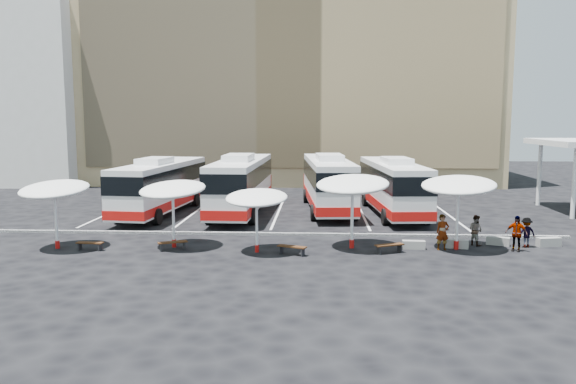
{
  "coord_description": "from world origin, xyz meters",
  "views": [
    {
      "loc": [
        2.82,
        -31.24,
        6.66
      ],
      "look_at": [
        1.0,
        3.0,
        2.2
      ],
      "focal_mm": 35.0,
      "sensor_mm": 36.0,
      "label": 1
    }
  ],
  "objects_px": {
    "bus_1": "(241,183)",
    "sunshade_4": "(459,186)",
    "wood_bench_0": "(90,244)",
    "passenger_3": "(526,233)",
    "bus_3": "(393,185)",
    "sunshade_0": "(55,190)",
    "passenger_1": "(476,230)",
    "wood_bench_3": "(389,246)",
    "sunshade_1": "(173,190)",
    "wood_bench_1": "(173,244)",
    "bus_0": "(161,185)",
    "conc_bench_2": "(498,241)",
    "conc_bench_3": "(549,242)",
    "passenger_2": "(516,233)",
    "conc_bench_1": "(456,244)",
    "bus_2": "(328,181)",
    "conc_bench_0": "(414,245)",
    "passenger_0": "(443,232)",
    "sunshade_2": "(257,198)",
    "wood_bench_2": "(292,248)",
    "sunshade_3": "(353,185)"
  },
  "relations": [
    {
      "from": "wood_bench_0",
      "to": "passenger_1",
      "type": "bearing_deg",
      "value": 6.36
    },
    {
      "from": "conc_bench_2",
      "to": "passenger_2",
      "type": "bearing_deg",
      "value": -71.18
    },
    {
      "from": "wood_bench_3",
      "to": "passenger_0",
      "type": "relative_size",
      "value": 0.83
    },
    {
      "from": "conc_bench_0",
      "to": "sunshade_3",
      "type": "bearing_deg",
      "value": 179.21
    },
    {
      "from": "sunshade_1",
      "to": "wood_bench_1",
      "type": "height_order",
      "value": "sunshade_1"
    },
    {
      "from": "bus_1",
      "to": "bus_2",
      "type": "xyz_separation_m",
      "value": [
        6.16,
        1.65,
        -0.04
      ]
    },
    {
      "from": "bus_2",
      "to": "sunshade_1",
      "type": "distance_m",
      "value": 15.03
    },
    {
      "from": "wood_bench_2",
      "to": "wood_bench_3",
      "type": "relative_size",
      "value": 0.98
    },
    {
      "from": "conc_bench_2",
      "to": "sunshade_0",
      "type": "bearing_deg",
      "value": -175.03
    },
    {
      "from": "sunshade_2",
      "to": "wood_bench_2",
      "type": "relative_size",
      "value": 2.29
    },
    {
      "from": "wood_bench_1",
      "to": "passenger_2",
      "type": "distance_m",
      "value": 17.48
    },
    {
      "from": "conc_bench_3",
      "to": "passenger_3",
      "type": "height_order",
      "value": "passenger_3"
    },
    {
      "from": "sunshade_2",
      "to": "passenger_2",
      "type": "distance_m",
      "value": 13.27
    },
    {
      "from": "sunshade_0",
      "to": "passenger_1",
      "type": "distance_m",
      "value": 22.08
    },
    {
      "from": "wood_bench_0",
      "to": "conc_bench_1",
      "type": "bearing_deg",
      "value": 4.55
    },
    {
      "from": "bus_0",
      "to": "conc_bench_0",
      "type": "bearing_deg",
      "value": -27.04
    },
    {
      "from": "sunshade_2",
      "to": "wood_bench_1",
      "type": "height_order",
      "value": "sunshade_2"
    },
    {
      "from": "wood_bench_0",
      "to": "passenger_1",
      "type": "distance_m",
      "value": 20.16
    },
    {
      "from": "bus_2",
      "to": "wood_bench_3",
      "type": "xyz_separation_m",
      "value": [
        2.85,
        -13.33,
        -1.79
      ]
    },
    {
      "from": "bus_1",
      "to": "wood_bench_2",
      "type": "bearing_deg",
      "value": -69.81
    },
    {
      "from": "bus_1",
      "to": "wood_bench_3",
      "type": "distance_m",
      "value": 14.87
    },
    {
      "from": "conc_bench_2",
      "to": "passenger_3",
      "type": "xyz_separation_m",
      "value": [
        1.28,
        -0.46,
        0.57
      ]
    },
    {
      "from": "bus_3",
      "to": "conc_bench_0",
      "type": "distance_m",
      "value": 11.05
    },
    {
      "from": "bus_3",
      "to": "passenger_3",
      "type": "relative_size",
      "value": 8.25
    },
    {
      "from": "wood_bench_0",
      "to": "passenger_3",
      "type": "distance_m",
      "value": 22.59
    },
    {
      "from": "bus_0",
      "to": "bus_1",
      "type": "distance_m",
      "value": 5.66
    },
    {
      "from": "bus_1",
      "to": "sunshade_4",
      "type": "relative_size",
      "value": 2.72
    },
    {
      "from": "bus_1",
      "to": "conc_bench_2",
      "type": "height_order",
      "value": "bus_1"
    },
    {
      "from": "conc_bench_0",
      "to": "passenger_3",
      "type": "distance_m",
      "value": 5.98
    },
    {
      "from": "bus_2",
      "to": "passenger_3",
      "type": "xyz_separation_m",
      "value": [
        10.15,
        -11.62,
        -1.36
      ]
    },
    {
      "from": "wood_bench_3",
      "to": "conc_bench_3",
      "type": "relative_size",
      "value": 1.23
    },
    {
      "from": "bus_0",
      "to": "passenger_3",
      "type": "xyz_separation_m",
      "value": [
        21.95,
        -9.5,
        -1.28
      ]
    },
    {
      "from": "sunshade_0",
      "to": "conc_bench_2",
      "type": "bearing_deg",
      "value": 4.97
    },
    {
      "from": "bus_2",
      "to": "passenger_1",
      "type": "distance_m",
      "value": 13.69
    },
    {
      "from": "conc_bench_3",
      "to": "passenger_0",
      "type": "height_order",
      "value": "passenger_0"
    },
    {
      "from": "passenger_3",
      "to": "conc_bench_0",
      "type": "bearing_deg",
      "value": -4.94
    },
    {
      "from": "bus_1",
      "to": "bus_3",
      "type": "xyz_separation_m",
      "value": [
        10.69,
        0.24,
        -0.1
      ]
    },
    {
      "from": "conc_bench_0",
      "to": "conc_bench_2",
      "type": "distance_m",
      "value": 4.77
    },
    {
      "from": "wood_bench_3",
      "to": "passenger_3",
      "type": "bearing_deg",
      "value": 13.19
    },
    {
      "from": "bus_1",
      "to": "conc_bench_1",
      "type": "xyz_separation_m",
      "value": [
        12.64,
        -10.35,
        -1.95
      ]
    },
    {
      "from": "conc_bench_3",
      "to": "conc_bench_1",
      "type": "bearing_deg",
      "value": -172.24
    },
    {
      "from": "bus_3",
      "to": "wood_bench_0",
      "type": "bearing_deg",
      "value": -148.85
    },
    {
      "from": "bus_1",
      "to": "conc_bench_2",
      "type": "xyz_separation_m",
      "value": [
        15.03,
        -9.51,
        -1.96
      ]
    },
    {
      "from": "conc_bench_3",
      "to": "passenger_2",
      "type": "bearing_deg",
      "value": -150.59
    },
    {
      "from": "conc_bench_3",
      "to": "passenger_2",
      "type": "height_order",
      "value": "passenger_2"
    },
    {
      "from": "wood_bench_1",
      "to": "conc_bench_2",
      "type": "bearing_deg",
      "value": 7.09
    },
    {
      "from": "sunshade_0",
      "to": "wood_bench_3",
      "type": "xyz_separation_m",
      "value": [
        17.07,
        -0.17,
        -2.73
      ]
    },
    {
      "from": "bus_2",
      "to": "wood_bench_3",
      "type": "relative_size",
      "value": 8.73
    },
    {
      "from": "sunshade_4",
      "to": "passenger_2",
      "type": "xyz_separation_m",
      "value": [
        2.92,
        -0.25,
        -2.4
      ]
    },
    {
      "from": "sunshade_0",
      "to": "sunshade_4",
      "type": "xyz_separation_m",
      "value": [
        20.63,
        0.9,
        0.23
      ]
    }
  ]
}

